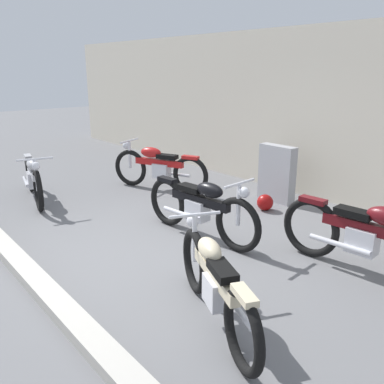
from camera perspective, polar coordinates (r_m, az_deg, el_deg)
The scene contains 10 objects.
ground_plane at distance 5.39m, azimuth -5.11°, elevation -8.39°, with size 40.00×40.00×0.00m, color slate.
building_wall at distance 7.66m, azimuth 18.47°, elevation 10.03°, with size 18.00×0.30×3.00m, color beige.
curb_strip at distance 4.79m, azimuth -20.18°, elevation -12.09°, with size 18.00×0.24×0.12m, color #B7B2A8.
stone_marker at distance 7.41m, azimuth 11.64°, elevation 2.50°, with size 0.69×0.20×1.00m, color #9E9EA3.
helmet at distance 6.98m, azimuth 10.07°, elevation -1.43°, with size 0.27×0.27×0.27m, color maroon.
motorcycle_red at distance 8.00m, azimuth -4.65°, elevation 3.45°, with size 1.93×1.01×0.93m.
motorcycle_maroon at distance 5.06m, azimuth 23.28°, elevation -5.75°, with size 2.17×0.61×0.97m.
motorcycle_black at distance 5.69m, azimuth 1.21°, elevation -2.07°, with size 2.08×0.58×0.93m.
motorcycle_cream at distance 3.84m, azimuth 3.17°, elevation -12.34°, with size 1.83×0.92×0.87m.
motorcycle_silver at distance 7.82m, azimuth -21.11°, elevation 1.93°, with size 1.97×0.70×0.90m.
Camera 1 is at (4.05, -2.73, 2.29)m, focal length 38.58 mm.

